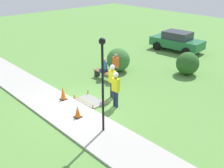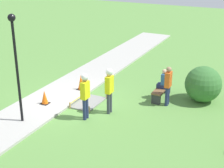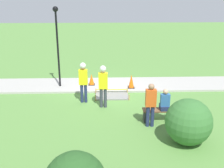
% 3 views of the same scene
% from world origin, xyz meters
% --- Properties ---
extents(ground_plane, '(60.00, 60.00, 0.00)m').
position_xyz_m(ground_plane, '(0.00, 0.00, 0.00)').
color(ground_plane, '#5B8E42').
extents(sidewalk, '(28.00, 2.28, 0.10)m').
position_xyz_m(sidewalk, '(0.00, -1.14, 0.05)').
color(sidewalk, '#ADAAA3').
rests_on(sidewalk, ground_plane).
extents(wet_concrete_patch, '(1.66, 0.98, 0.28)m').
position_xyz_m(wet_concrete_patch, '(-0.20, 0.54, 0.03)').
color(wet_concrete_patch, gray).
rests_on(wet_concrete_patch, ground_plane).
extents(traffic_cone_near_patch, '(0.34, 0.34, 0.73)m').
position_xyz_m(traffic_cone_near_patch, '(-1.25, -0.48, 0.46)').
color(traffic_cone_near_patch, black).
rests_on(traffic_cone_near_patch, sidewalk).
extents(traffic_cone_far_patch, '(0.34, 0.34, 0.60)m').
position_xyz_m(traffic_cone_far_patch, '(0.86, -1.04, 0.40)').
color(traffic_cone_far_patch, black).
rests_on(traffic_cone_far_patch, sidewalk).
extents(park_bench, '(1.62, 0.44, 0.50)m').
position_xyz_m(park_bench, '(-2.15, 3.22, 0.35)').
color(park_bench, '#2D2D33').
rests_on(park_bench, ground_plane).
extents(person_seated_on_bench, '(0.36, 0.44, 0.89)m').
position_xyz_m(person_seated_on_bench, '(-2.20, 3.27, 0.85)').
color(person_seated_on_bench, navy).
rests_on(person_seated_on_bench, park_bench).
extents(worker_supervisor, '(0.40, 0.28, 1.92)m').
position_xyz_m(worker_supervisor, '(1.14, 1.17, 1.17)').
color(worker_supervisor, navy).
rests_on(worker_supervisor, ground_plane).
extents(worker_assistant, '(0.40, 0.28, 1.95)m').
position_xyz_m(worker_assistant, '(0.24, 1.77, 1.19)').
color(worker_assistant, '#383D47').
rests_on(worker_assistant, ground_plane).
extents(bystander_in_orange_shirt, '(0.40, 0.23, 1.76)m').
position_xyz_m(bystander_in_orange_shirt, '(-1.56, 3.68, 1.00)').
color(bystander_in_orange_shirt, navy).
rests_on(bystander_in_orange_shirt, ground_plane).
extents(lamppost_near, '(0.28, 0.28, 4.16)m').
position_xyz_m(lamppost_near, '(2.55, -0.88, 2.80)').
color(lamppost_near, black).
rests_on(lamppost_near, sidewalk).
extents(shrub_rounded_far, '(1.61, 1.61, 1.61)m').
position_xyz_m(shrub_rounded_far, '(-2.65, 4.96, 0.81)').
color(shrub_rounded_far, '#387033').
rests_on(shrub_rounded_far, ground_plane).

